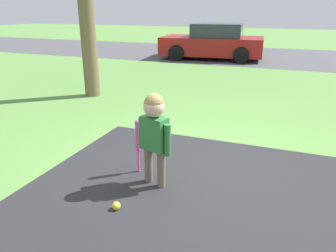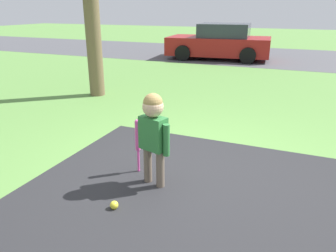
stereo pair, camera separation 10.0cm
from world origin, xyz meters
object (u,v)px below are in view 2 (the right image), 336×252
Objects in this scene: child at (153,127)px; parked_car at (220,42)px; sports_ball at (114,205)px; baseball_bat at (138,138)px.

parked_car is at bearing 116.23° from child.
child reaches higher than sports_ball.
sports_ball is (-0.16, -0.60, -0.64)m from child.
parked_car is (-1.78, 9.68, -0.07)m from child.
baseball_bat is 7.94× the size of sports_ball.
baseball_bat is 9.59m from parked_car.
parked_car reaches higher than child.
parked_car reaches higher than baseball_bat.
child is 12.53× the size of sports_ball.
parked_car is (-1.63, 10.27, 0.57)m from sports_ball.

